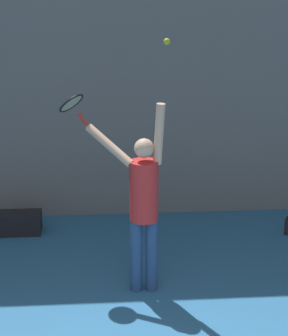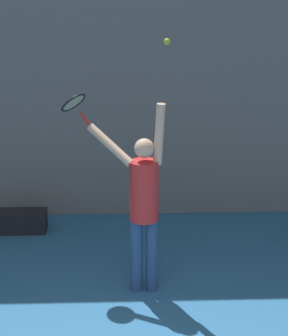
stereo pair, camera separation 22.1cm
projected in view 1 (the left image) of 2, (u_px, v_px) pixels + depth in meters
back_wall at (115, 38)px, 8.08m from camera, size 18.00×0.10×5.00m
tennis_player at (143, 200)px, 6.38m from camera, size 0.84×0.55×2.08m
tennis_racket at (72, 104)px, 6.48m from camera, size 0.39×0.39×0.36m
tennis_ball at (167, 42)px, 5.87m from camera, size 0.07×0.07×0.07m
water_bottle at (288, 226)px, 8.07m from camera, size 0.08×0.08×0.26m
equipment_bag at (16, 223)px, 8.11m from camera, size 0.68×0.31×0.29m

